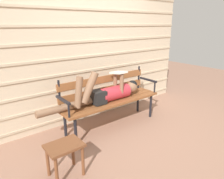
# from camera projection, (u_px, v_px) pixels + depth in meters

# --- Properties ---
(ground_plane) EXTENTS (12.00, 12.00, 0.00)m
(ground_plane) POSITION_uv_depth(u_px,v_px,m) (118.00, 129.00, 3.37)
(ground_plane) COLOR #936B56
(house_siding) EXTENTS (4.26, 0.08, 2.24)m
(house_siding) POSITION_uv_depth(u_px,v_px,m) (92.00, 55.00, 3.57)
(house_siding) COLOR beige
(house_siding) RESTS_ON ground
(park_bench) EXTENTS (1.75, 0.43, 0.89)m
(park_bench) POSITION_uv_depth(u_px,v_px,m) (110.00, 96.00, 3.39)
(park_bench) COLOR brown
(park_bench) RESTS_ON ground
(reclining_person) EXTENTS (1.75, 0.25, 0.55)m
(reclining_person) POSITION_uv_depth(u_px,v_px,m) (107.00, 93.00, 3.25)
(reclining_person) COLOR #B72D38
(footstool) EXTENTS (0.39, 0.29, 0.40)m
(footstool) POSITION_uv_depth(u_px,v_px,m) (65.00, 151.00, 2.26)
(footstool) COLOR brown
(footstool) RESTS_ON ground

